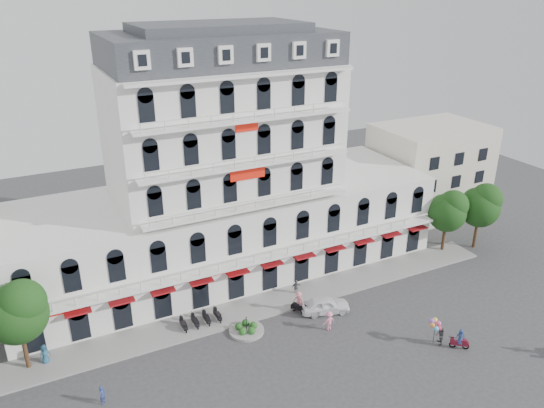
% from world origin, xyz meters
% --- Properties ---
extents(ground, '(120.00, 120.00, 0.00)m').
position_xyz_m(ground, '(0.00, 0.00, 0.00)').
color(ground, '#38383A').
rests_on(ground, ground).
extents(sidewalk, '(53.00, 4.00, 0.16)m').
position_xyz_m(sidewalk, '(0.00, 9.00, 0.08)').
color(sidewalk, gray).
rests_on(sidewalk, ground).
extents(main_building, '(45.00, 15.00, 25.80)m').
position_xyz_m(main_building, '(0.00, 18.00, 9.96)').
color(main_building, silver).
rests_on(main_building, ground).
extents(flank_building_east, '(14.00, 10.00, 12.00)m').
position_xyz_m(flank_building_east, '(30.00, 20.00, 6.00)').
color(flank_building_east, beige).
rests_on(flank_building_east, ground).
extents(traffic_island, '(3.20, 3.20, 1.60)m').
position_xyz_m(traffic_island, '(-3.00, 6.00, 0.26)').
color(traffic_island, gray).
rests_on(traffic_island, ground).
extents(parked_scooter_row, '(4.40, 1.80, 1.10)m').
position_xyz_m(parked_scooter_row, '(-6.35, 8.80, 0.00)').
color(parked_scooter_row, black).
rests_on(parked_scooter_row, ground).
extents(tree_west_inner, '(4.76, 4.76, 8.25)m').
position_xyz_m(tree_west_inner, '(-20.95, 9.48, 5.68)').
color(tree_west_inner, '#382314').
rests_on(tree_west_inner, ground).
extents(tree_east_inner, '(4.40, 4.37, 7.57)m').
position_xyz_m(tree_east_inner, '(24.05, 9.98, 5.21)').
color(tree_east_inner, '#382314').
rests_on(tree_east_inner, ground).
extents(tree_east_outer, '(4.65, 4.65, 8.05)m').
position_xyz_m(tree_east_outer, '(28.05, 8.98, 5.55)').
color(tree_east_outer, '#382314').
rests_on(tree_east_outer, ground).
extents(parked_car, '(5.02, 3.10, 1.60)m').
position_xyz_m(parked_car, '(5.00, 5.44, 0.80)').
color(parked_car, white).
rests_on(parked_car, ground).
extents(rider_east, '(1.41, 1.20, 1.96)m').
position_xyz_m(rider_east, '(12.51, -4.38, 0.95)').
color(rider_east, maroon).
rests_on(rider_east, ground).
extents(rider_center, '(1.21, 1.51, 2.32)m').
position_xyz_m(rider_center, '(2.66, 6.51, 1.24)').
color(rider_center, black).
rests_on(rider_center, ground).
extents(pedestrian_left, '(1.07, 0.96, 1.83)m').
position_xyz_m(pedestrian_left, '(-19.67, 9.50, 0.92)').
color(pedestrian_left, '#24506C').
rests_on(pedestrian_left, ground).
extents(pedestrian_mid, '(0.99, 0.56, 1.59)m').
position_xyz_m(pedestrian_mid, '(4.07, 9.50, 0.79)').
color(pedestrian_mid, '#56565D').
rests_on(pedestrian_mid, ground).
extents(pedestrian_right, '(1.27, 0.77, 1.90)m').
position_xyz_m(pedestrian_right, '(3.83, 2.94, 0.95)').
color(pedestrian_right, pink).
rests_on(pedestrian_right, ground).
extents(pedestrian_far, '(0.67, 0.69, 1.60)m').
position_xyz_m(pedestrian_far, '(-16.24, 2.75, 0.80)').
color(pedestrian_far, navy).
rests_on(pedestrian_far, ground).
extents(balloon_vendor, '(1.49, 1.37, 2.45)m').
position_xyz_m(balloon_vendor, '(11.25, -3.07, 1.26)').
color(balloon_vendor, '#504F56').
rests_on(balloon_vendor, ground).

